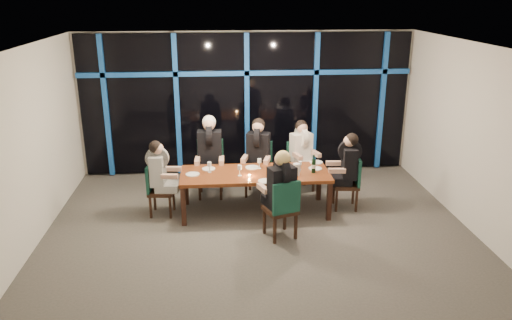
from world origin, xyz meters
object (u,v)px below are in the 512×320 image
at_px(diner_near_mid, 281,181).
at_px(wine_bottle, 314,166).
at_px(chair_end_left, 157,187).
at_px(diner_far_mid, 258,146).
at_px(diner_far_left, 210,145).
at_px(water_pitcher, 296,169).
at_px(chair_far_right, 299,163).
at_px(chair_near_mid, 283,206).
at_px(diner_far_right, 302,145).
at_px(dining_table, 255,176).
at_px(chair_end_right, 351,180).
at_px(diner_end_left, 160,167).
at_px(chair_far_left, 210,165).
at_px(chair_far_mid, 259,165).
at_px(diner_end_right, 347,160).

distance_m(diner_near_mid, wine_bottle, 1.13).
bearing_deg(chair_end_left, diner_far_mid, -62.08).
height_order(diner_far_left, diner_near_mid, diner_far_left).
distance_m(diner_far_mid, water_pitcher, 1.15).
xyz_separation_m(chair_far_right, diner_far_left, (-1.76, -0.24, 0.49)).
bearing_deg(chair_near_mid, diner_far_right, -127.44).
relative_size(dining_table, diner_far_left, 2.47).
height_order(chair_end_right, wine_bottle, wine_bottle).
distance_m(chair_end_left, diner_end_left, 0.38).
xyz_separation_m(chair_end_right, diner_far_left, (-2.52, 0.77, 0.49)).
xyz_separation_m(chair_far_left, diner_far_mid, (0.91, -0.10, 0.38)).
xyz_separation_m(chair_end_left, diner_far_right, (2.72, 0.92, 0.40)).
relative_size(chair_end_left, chair_end_right, 0.96).
xyz_separation_m(chair_far_mid, chair_end_left, (-1.87, -0.83, -0.06)).
xyz_separation_m(chair_far_mid, diner_far_mid, (-0.02, -0.08, 0.41)).
bearing_deg(chair_end_right, diner_end_right, -90.00).
xyz_separation_m(diner_far_mid, water_pitcher, (0.58, -0.98, -0.13)).
bearing_deg(chair_end_left, diner_far_left, -45.22).
height_order(chair_far_right, water_pitcher, chair_far_right).
bearing_deg(dining_table, chair_end_left, 178.42).
bearing_deg(chair_near_mid, diner_end_right, -159.59).
distance_m(diner_far_right, diner_end_left, 2.80).
xyz_separation_m(diner_far_right, water_pitcher, (-0.29, -1.16, -0.07)).
relative_size(diner_far_right, diner_end_left, 1.04).
distance_m(chair_far_mid, chair_near_mid, 1.95).
distance_m(dining_table, chair_far_mid, 0.90).
xyz_separation_m(diner_far_right, diner_end_right, (0.66, -0.93, -0.00)).
xyz_separation_m(diner_near_mid, water_pitcher, (0.38, 0.79, -0.10)).
bearing_deg(diner_end_right, diner_far_left, -101.68).
bearing_deg(diner_far_mid, chair_far_mid, 90.00).
bearing_deg(dining_table, diner_end_right, 1.47).
distance_m(chair_far_mid, chair_end_right, 1.80).
bearing_deg(diner_far_mid, diner_end_left, -141.12).
relative_size(chair_far_mid, diner_far_mid, 1.03).
relative_size(diner_far_right, wine_bottle, 2.85).
bearing_deg(chair_end_right, wine_bottle, -74.44).
bearing_deg(water_pitcher, diner_far_left, 133.52).
height_order(chair_near_mid, diner_near_mid, diner_near_mid).
xyz_separation_m(diner_far_left, water_pitcher, (1.49, -0.99, -0.17)).
height_order(chair_end_right, chair_near_mid, chair_near_mid).
bearing_deg(diner_near_mid, wine_bottle, -147.98).
bearing_deg(chair_near_mid, chair_far_mid, -103.68).
distance_m(chair_far_mid, diner_far_left, 1.04).
height_order(diner_end_left, diner_near_mid, diner_near_mid).
xyz_separation_m(diner_far_mid, wine_bottle, (0.90, -0.88, -0.11)).
xyz_separation_m(chair_far_right, diner_end_right, (0.68, -1.00, 0.38)).
bearing_deg(diner_near_mid, chair_far_left, -79.17).
relative_size(dining_table, chair_far_left, 2.41).
bearing_deg(water_pitcher, diner_far_right, 62.91).
xyz_separation_m(chair_end_left, diner_end_left, (0.08, -0.01, 0.37)).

